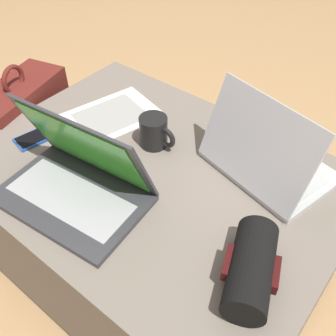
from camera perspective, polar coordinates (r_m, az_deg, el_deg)
The scene contains 9 objects.
ground_plane at distance 1.44m, azimuth -1.67°, elevation -13.70°, with size 14.00×14.00×0.00m, color tan.
ottoman at distance 1.25m, azimuth -1.89°, elevation -7.98°, with size 1.02×0.75×0.46m.
laptop_near at distance 1.01m, azimuth -13.14°, elevation -1.80°, with size 0.39×0.28×0.24m.
laptop_far at distance 1.08m, azimuth 13.99°, elevation 1.33°, with size 0.37×0.31×0.24m.
cell_phone at distance 1.25m, azimuth -18.35°, elevation 4.37°, with size 0.09×0.15×0.01m.
backpack at distance 1.60m, azimuth -19.25°, elevation 3.36°, with size 0.28×0.38×0.57m.
paper_sheet at distance 1.29m, azimuth -8.31°, elevation 7.51°, with size 0.28×0.34×0.00m.
wrist_brace at distance 0.85m, azimuth 11.98°, elevation -14.05°, with size 0.16×0.23×0.09m.
coffee_mug at distance 1.14m, azimuth -1.96°, elevation 5.25°, with size 0.12×0.08×0.09m.
Camera 1 is at (0.52, -0.58, 1.22)m, focal length 42.00 mm.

